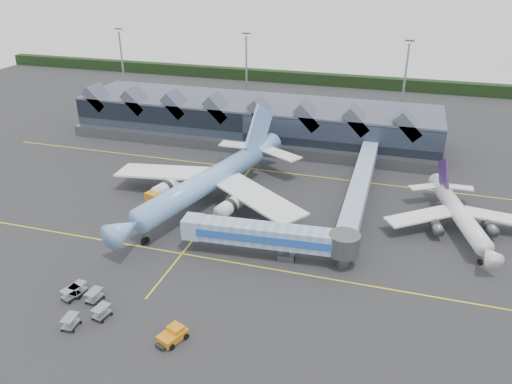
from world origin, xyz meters
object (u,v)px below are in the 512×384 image
(regional_jet, at_px, (460,214))
(pushback_tug, at_px, (173,335))
(jet_bridge, at_px, (279,237))
(fuel_truck, at_px, (171,191))
(main_airliner, at_px, (210,180))

(regional_jet, distance_m, pushback_tug, 52.09)
(regional_jet, bearing_deg, jet_bridge, -163.08)
(jet_bridge, distance_m, pushback_tug, 23.02)
(regional_jet, height_order, fuel_truck, regional_jet)
(regional_jet, bearing_deg, fuel_truck, 168.59)
(main_airliner, bearing_deg, fuel_truck, -154.46)
(jet_bridge, bearing_deg, fuel_truck, 147.25)
(pushback_tug, bearing_deg, fuel_truck, 137.81)
(regional_jet, height_order, jet_bridge, regional_jet)
(regional_jet, distance_m, fuel_truck, 51.94)
(main_airliner, height_order, regional_jet, main_airliner)
(main_airliner, bearing_deg, jet_bridge, -25.74)
(fuel_truck, bearing_deg, main_airliner, 29.41)
(fuel_truck, xyz_separation_m, pushback_tug, (17.01, -34.98, -1.25))
(regional_jet, xyz_separation_m, fuel_truck, (-51.80, -3.74, -1.00))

